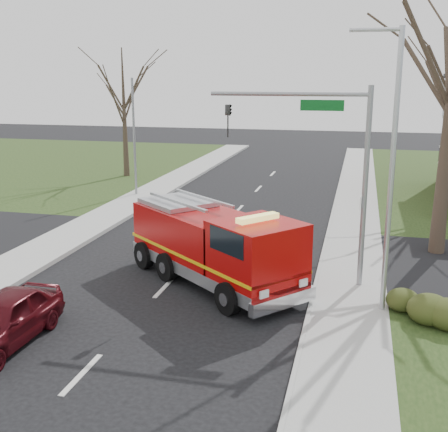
# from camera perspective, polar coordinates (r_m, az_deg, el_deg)

# --- Properties ---
(ground) EXTENTS (120.00, 120.00, 0.00)m
(ground) POSITION_cam_1_polar(r_m,az_deg,el_deg) (19.57, -6.04, -7.22)
(ground) COLOR black
(ground) RESTS_ON ground
(sidewalk_right) EXTENTS (2.40, 80.00, 0.15)m
(sidewalk_right) POSITION_cam_1_polar(r_m,az_deg,el_deg) (18.50, 12.56, -8.52)
(sidewalk_right) COLOR #999993
(sidewalk_right) RESTS_ON ground
(sidewalk_left) EXTENTS (2.40, 80.00, 0.15)m
(sidewalk_left) POSITION_cam_1_polar(r_m,az_deg,el_deg) (22.33, -21.28, -5.22)
(sidewalk_left) COLOR #999993
(sidewalk_left) RESTS_ON ground
(health_center_sign) EXTENTS (0.12, 2.00, 1.40)m
(health_center_sign) POSITION_cam_1_polar(r_m,az_deg,el_deg) (30.57, 21.34, 1.35)
(health_center_sign) COLOR #4A1113
(health_center_sign) RESTS_ON ground
(hedge_corner) EXTENTS (2.80, 2.00, 0.90)m
(hedge_corner) POSITION_cam_1_polar(r_m,az_deg,el_deg) (17.60, 21.80, -8.65)
(hedge_corner) COLOR #2C3914
(hedge_corner) RESTS_ON lawn_right
(bare_tree_left) EXTENTS (4.50, 4.50, 9.00)m
(bare_tree_left) POSITION_cam_1_polar(r_m,az_deg,el_deg) (40.59, -10.16, 11.65)
(bare_tree_left) COLOR #3A2F22
(bare_tree_left) RESTS_ON ground
(traffic_signal_mast) EXTENTS (5.29, 0.18, 6.80)m
(traffic_signal_mast) POSITION_cam_1_polar(r_m,az_deg,el_deg) (18.82, 10.39, 6.60)
(traffic_signal_mast) COLOR gray
(traffic_signal_mast) RESTS_ON ground
(streetlight_pole) EXTENTS (1.48, 0.16, 8.40)m
(streetlight_pole) POSITION_cam_1_polar(r_m,az_deg,el_deg) (16.85, 16.52, 4.88)
(streetlight_pole) COLOR #B7BABF
(streetlight_pole) RESTS_ON ground
(utility_pole_far) EXTENTS (0.14, 0.14, 7.00)m
(utility_pole_far) POSITION_cam_1_polar(r_m,az_deg,el_deg) (33.97, -9.11, 7.79)
(utility_pole_far) COLOR gray
(utility_pole_far) RESTS_ON ground
(fire_engine) EXTENTS (7.12, 6.51, 2.91)m
(fire_engine) POSITION_cam_1_polar(r_m,az_deg,el_deg) (19.40, -0.92, -3.22)
(fire_engine) COLOR #A40807
(fire_engine) RESTS_ON ground
(parked_car_maroon) EXTENTS (1.71, 4.18, 1.42)m
(parked_car_maroon) POSITION_cam_1_polar(r_m,az_deg,el_deg) (16.42, -21.60, -9.77)
(parked_car_maroon) COLOR #460B11
(parked_car_maroon) RESTS_ON ground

